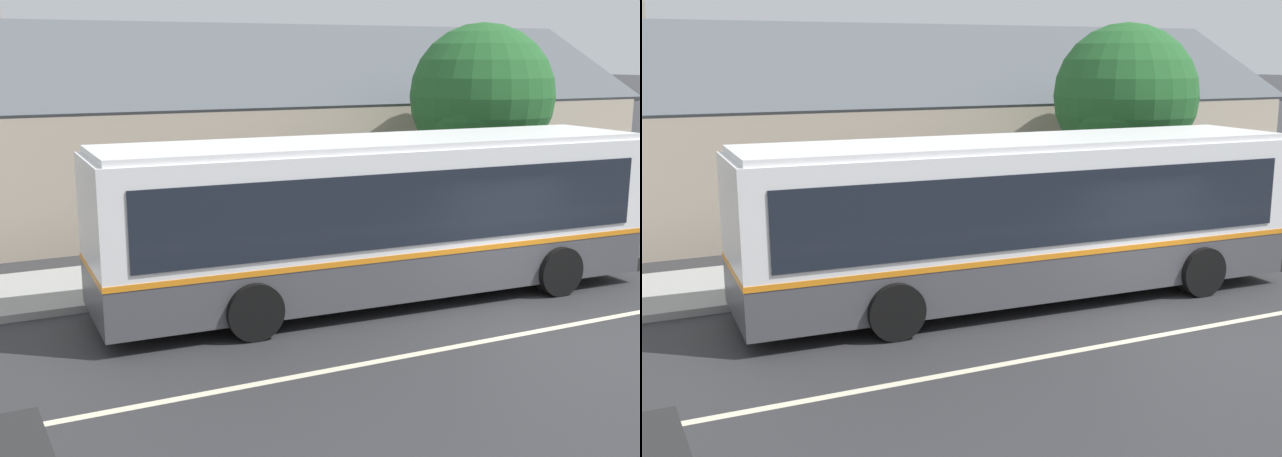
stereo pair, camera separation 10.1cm
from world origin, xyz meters
TOP-DOWN VIEW (x-y plane):
  - ground_plane at (0.00, 0.00)m, footprint 300.00×300.00m
  - sidewalk_far at (0.00, 6.00)m, footprint 60.00×3.00m
  - lane_divider_stripe at (0.00, 0.00)m, footprint 60.00×0.16m
  - community_building at (-1.08, 13.72)m, footprint 25.32×9.35m
  - transit_bus at (-1.89, 2.90)m, footprint 11.15×3.06m
  - bench_down_street at (-5.35, 5.39)m, footprint 1.71×0.51m
  - street_tree_primary at (3.26, 6.71)m, footprint 3.72×3.72m
  - bus_stop_sign at (5.56, 4.99)m, footprint 0.36×0.07m

SIDE VIEW (x-z plane):
  - ground_plane at x=0.00m, z-range 0.00..0.00m
  - lane_divider_stripe at x=0.00m, z-range 0.00..0.01m
  - sidewalk_far at x=0.00m, z-range 0.00..0.15m
  - bench_down_street at x=-5.35m, z-range 0.10..1.04m
  - bus_stop_sign at x=5.56m, z-range 0.44..2.84m
  - transit_bus at x=-1.89m, z-range 0.12..3.28m
  - community_building at x=-1.08m, z-range -1.55..5.17m
  - street_tree_primary at x=3.26m, z-range 0.80..6.35m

